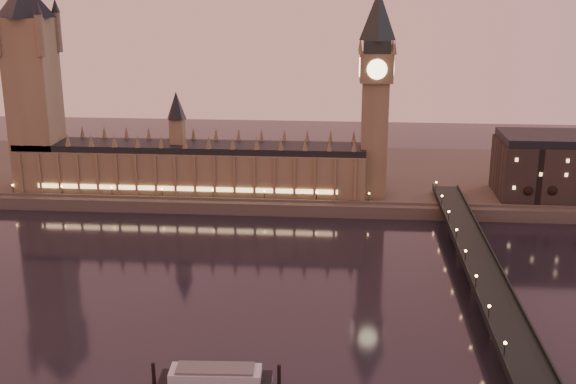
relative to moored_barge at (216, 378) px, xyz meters
name	(u,v)px	position (x,y,z in m)	size (l,w,h in m)	color
ground	(231,304)	(-4.27, 55.23, -2.88)	(700.00, 700.00, 0.00)	black
far_embankment	(328,177)	(25.73, 220.23, 0.12)	(560.00, 130.00, 6.00)	#423D35
palace_of_westminster	(190,162)	(-44.40, 176.22, 18.83)	(180.00, 26.62, 52.00)	brown
victoria_tower	(32,74)	(-124.27, 176.23, 62.91)	(31.68, 31.68, 118.00)	brown
big_ben	(376,82)	(49.72, 176.22, 61.07)	(17.68, 17.68, 104.00)	brown
westminster_bridge	(491,298)	(87.34, 55.23, 2.64)	(13.20, 260.00, 15.30)	black
bare_tree_0	(528,190)	(124.50, 164.23, 11.16)	(5.31, 5.31, 10.80)	black
bare_tree_1	(555,190)	(137.30, 164.23, 11.16)	(5.31, 5.31, 10.80)	black
moored_barge	(216,378)	(0.00, 0.00, 0.00)	(37.20, 10.59, 6.83)	gray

